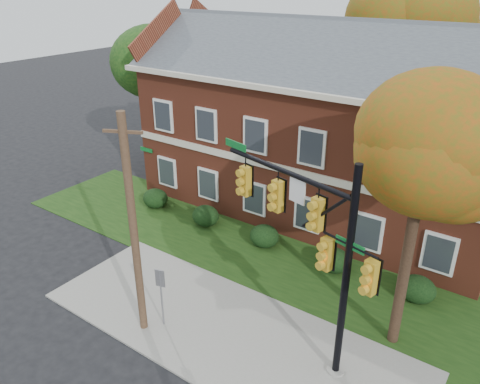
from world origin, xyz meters
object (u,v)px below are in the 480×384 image
Objects in this scene: hedge_far_left at (155,198)px; tree_left_rear at (164,66)px; hedge_left at (206,216)px; hedge_right at (334,260)px; hedge_far_right at (417,289)px; traffic_signal at (314,237)px; tree_near_right at (431,164)px; hedge_center at (264,236)px; utility_pole at (134,230)px; sign_post at (161,288)px; apartment_building at (322,117)px; tree_far_rear at (408,26)px.

tree_left_rear is at bearing 123.42° from hedge_far_left.
hedge_right is at bearing 0.00° from hedge_left.
traffic_signal is at bearing -114.72° from hedge_far_right.
hedge_right is 7.72m from tree_near_right.
hedge_center is 8.06m from utility_pole.
hedge_far_left is 9.75m from sign_post.
utility_pole is (-7.50, -7.23, 3.52)m from hedge_far_right.
hedge_far_right is 0.16× the size of tree_near_right.
hedge_far_left is at bearing -143.11° from apartment_building.
hedge_far_left is 15.75m from tree_near_right.
tree_far_rear reaches higher than apartment_building.
hedge_left is 0.58× the size of sign_post.
tree_far_rear is 1.44× the size of utility_pole.
hedge_far_right is at bearing 94.52° from tree_near_right.
hedge_left is at bearing 87.59° from utility_pole.
hedge_left is at bearing 100.92° from sign_post.
hedge_center is at bearing -23.04° from tree_left_rear.
hedge_far_right is 6.77m from tree_near_right.
apartment_building is 9.82m from hedge_far_left.
hedge_center is 7.86m from traffic_signal.
tree_left_rear is (-16.95, 6.97, 0.01)m from tree_near_right.
tree_far_rear is (-2.16, 13.09, 8.32)m from hedge_right.
tree_near_right reaches higher than traffic_signal.
hedge_right is 0.20× the size of traffic_signal.
tree_left_rear is (-16.73, 4.14, 6.16)m from hedge_far_right.
traffic_signal is at bearing -30.59° from hedge_left.
hedge_right is at bearing 142.72° from tree_near_right.
utility_pole is at bearing -92.29° from apartment_building.
apartment_building is 2.19× the size of tree_near_right.
apartment_building reaches higher than hedge_left.
hedge_far_left is 0.18× the size of utility_pole.
hedge_center is at bearing 148.70° from traffic_signal.
tree_near_right is 1.20× the size of traffic_signal.
sign_post is (-0.02, -6.72, 1.11)m from hedge_center.
hedge_right is at bearing -80.64° from tree_far_rear.
utility_pole is at bearing -50.92° from tree_left_rear.
hedge_left is 16.25m from tree_far_rear.
sign_post reaches higher than hedge_far_left.
hedge_center is at bearing -95.85° from tree_far_rear.
traffic_signal is at bearing -64.87° from apartment_building.
hedge_far_left is 3.50m from hedge_left.
tree_far_rear is 1.61× the size of traffic_signal.
hedge_left is 10.36m from traffic_signal.
tree_near_right is 0.74× the size of tree_far_rear.
utility_pole is at bearing -93.96° from hedge_center.
traffic_signal is (14.48, -9.02, -2.23)m from tree_left_rear.
hedge_left is 8.58m from utility_pole.
tree_far_rear is at bearing 110.27° from tree_near_right.
tree_far_rear is 20.96m from utility_pole.
tree_near_right is at bearing 11.72° from sign_post.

